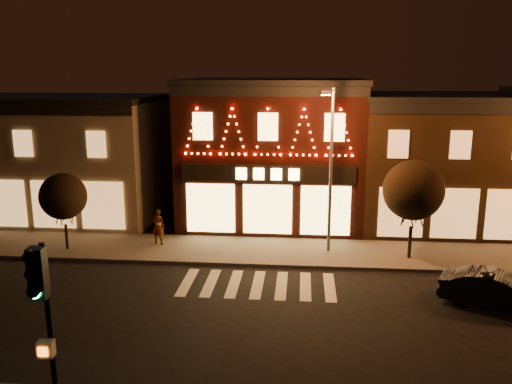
# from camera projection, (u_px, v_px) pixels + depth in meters

# --- Properties ---
(ground) EXTENTS (120.00, 120.00, 0.00)m
(ground) POSITION_uv_depth(u_px,v_px,m) (248.00, 330.00, 18.32)
(ground) COLOR black
(ground) RESTS_ON ground
(sidewalk_far) EXTENTS (44.00, 4.00, 0.15)m
(sidewalk_far) POSITION_uv_depth(u_px,v_px,m) (305.00, 252.00, 25.89)
(sidewalk_far) COLOR #47423D
(sidewalk_far) RESTS_ON ground
(building_left) EXTENTS (12.20, 8.28, 7.30)m
(building_left) POSITION_uv_depth(u_px,v_px,m) (59.00, 156.00, 32.20)
(building_left) COLOR #7A6F57
(building_left) RESTS_ON ground
(building_pulp) EXTENTS (10.20, 8.34, 8.30)m
(building_pulp) POSITION_uv_depth(u_px,v_px,m) (272.00, 151.00, 30.94)
(building_pulp) COLOR black
(building_pulp) RESTS_ON ground
(building_right_a) EXTENTS (9.20, 8.28, 7.50)m
(building_right_a) POSITION_uv_depth(u_px,v_px,m) (438.00, 160.00, 30.22)
(building_right_a) COLOR #382513
(building_right_a) RESTS_ON ground
(traffic_signal_near) EXTENTS (0.37, 0.52, 5.01)m
(traffic_signal_near) POSITION_uv_depth(u_px,v_px,m) (44.00, 309.00, 11.57)
(traffic_signal_near) COLOR black
(traffic_signal_near) RESTS_ON sidewalk_near
(streetlamp_mid) EXTENTS (0.75, 1.79, 7.85)m
(streetlamp_mid) POSITION_uv_depth(u_px,v_px,m) (330.00, 158.00, 24.71)
(streetlamp_mid) COLOR #59595E
(streetlamp_mid) RESTS_ON sidewalk_far
(tree_left) EXTENTS (2.27, 2.27, 3.80)m
(tree_left) POSITION_uv_depth(u_px,v_px,m) (63.00, 196.00, 25.62)
(tree_left) COLOR black
(tree_left) RESTS_ON sidewalk_far
(tree_right) EXTENTS (2.79, 2.79, 4.67)m
(tree_right) POSITION_uv_depth(u_px,v_px,m) (413.00, 190.00, 24.23)
(tree_right) COLOR black
(tree_right) RESTS_ON sidewalk_far
(dark_sedan) EXTENTS (4.34, 2.98, 1.35)m
(dark_sedan) POSITION_uv_depth(u_px,v_px,m) (497.00, 290.00, 19.96)
(dark_sedan) COLOR black
(dark_sedan) RESTS_ON ground
(pedestrian) EXTENTS (0.76, 0.60, 1.84)m
(pedestrian) POSITION_uv_depth(u_px,v_px,m) (158.00, 227.00, 26.69)
(pedestrian) COLOR gray
(pedestrian) RESTS_ON sidewalk_far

